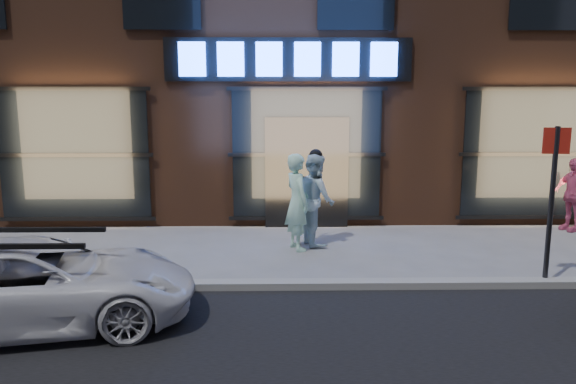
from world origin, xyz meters
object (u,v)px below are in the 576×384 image
Objects in this scene: passerby at (572,194)px; sign_post at (552,191)px; white_suv at (35,284)px; man_bowtie at (297,202)px; man_cap at (315,199)px.

sign_post is (-2.14, -3.40, 0.70)m from passerby.
white_suv is (-9.34, -4.79, -0.23)m from passerby.
man_bowtie is 4.32m from sign_post.
man_cap reaches higher than passerby.
man_cap reaches higher than white_suv.
man_cap is 1.14× the size of passerby.
man_cap is 4.22m from sign_post.
man_cap is at bearing -100.96° from passerby.
passerby is (5.54, 0.97, -0.11)m from man_cap.
passerby is 0.64× the size of sign_post.
man_cap is 5.63m from passerby.
white_suv is (-3.43, -3.44, -0.35)m from man_bowtie.
man_bowtie is 1.16× the size of passerby.
man_cap is at bearing -66.13° from man_bowtie.
white_suv is 7.39m from sign_post.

